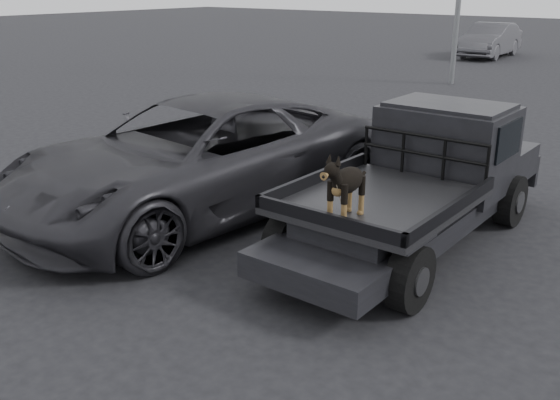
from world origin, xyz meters
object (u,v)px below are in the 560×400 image
Objects in this scene: flatbed_ute at (412,211)px; dog at (346,186)px; parked_suv at (198,158)px; distant_car_a at (490,40)px.

flatbed_ute is 1.96m from dog.
parked_suv reaches higher than dog.
parked_suv is at bearing -164.15° from flatbed_ute.
dog is 25.26m from distant_car_a.
parked_suv is 23.67m from distant_car_a.
dog is 3.34m from parked_suv.
dog is at bearing -75.85° from distant_car_a.
dog is 0.12× the size of parked_suv.
parked_suv is 1.33× the size of distant_car_a.
dog is at bearing -89.05° from flatbed_ute.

